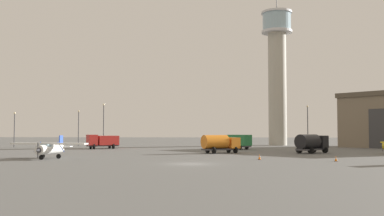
{
  "coord_description": "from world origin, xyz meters",
  "views": [
    {
      "loc": [
        4.58,
        -47.65,
        3.48
      ],
      "look_at": [
        -2.34,
        26.39,
        7.32
      ],
      "focal_mm": 41.95,
      "sensor_mm": 36.0,
      "label": 1
    }
  ],
  "objects": [
    {
      "name": "airplane_white",
      "position": [
        -18.65,
        7.48,
        1.36
      ],
      "size": [
        9.83,
        7.72,
        2.9
      ],
      "rotation": [
        0.0,
        0.0,
        4.68
      ],
      "color": "white",
      "rests_on": "ground_plane"
    },
    {
      "name": "traffic_cone_mid_apron",
      "position": [
        7.68,
        7.69,
        0.35
      ],
      "size": [
        0.36,
        0.36,
        0.7
      ],
      "color": "black",
      "rests_on": "ground_plane"
    },
    {
      "name": "light_post_east",
      "position": [
        -24.66,
        50.94,
        5.7
      ],
      "size": [
        0.44,
        0.44,
        9.7
      ],
      "color": "#38383D",
      "rests_on": "ground_plane"
    },
    {
      "name": "truck_box_red",
      "position": [
        -21.16,
        38.59,
        1.55
      ],
      "size": [
        6.35,
        5.42,
        2.78
      ],
      "rotation": [
        0.0,
        0.0,
        3.73
      ],
      "color": "#38383D",
      "rests_on": "ground_plane"
    },
    {
      "name": "truck_fuel_tanker_orange",
      "position": [
        2.37,
        23.2,
        1.61
      ],
      "size": [
        6.27,
        5.14,
        2.88
      ],
      "rotation": [
        0.0,
        0.0,
        0.58
      ],
      "color": "#38383D",
      "rests_on": "ground_plane"
    },
    {
      "name": "truck_fuel_tanker_black",
      "position": [
        16.71,
        24.38,
        1.69
      ],
      "size": [
        5.86,
        6.12,
        2.98
      ],
      "rotation": [
        0.0,
        0.0,
        0.83
      ],
      "color": "#38383D",
      "rests_on": "ground_plane"
    },
    {
      "name": "ground_plane",
      "position": [
        0.0,
        0.0,
        0.0
      ],
      "size": [
        400.0,
        400.0,
        0.0
      ],
      "primitive_type": "plane",
      "color": "#60605E"
    },
    {
      "name": "control_tower",
      "position": [
        15.28,
        63.66,
        19.33
      ],
      "size": [
        7.52,
        7.52,
        37.1
      ],
      "color": "#B2AD9E",
      "rests_on": "ground_plane"
    },
    {
      "name": "light_post_north",
      "position": [
        20.9,
        53.7,
        5.45
      ],
      "size": [
        0.44,
        0.44,
        9.21
      ],
      "color": "#38383D",
      "rests_on": "ground_plane"
    },
    {
      "name": "traffic_cone_near_right",
      "position": [
        16.28,
        5.45,
        0.32
      ],
      "size": [
        0.36,
        0.36,
        0.65
      ],
      "color": "black",
      "rests_on": "ground_plane"
    },
    {
      "name": "light_post_west",
      "position": [
        -31.57,
        54.08,
        5.0
      ],
      "size": [
        0.44,
        0.44,
        8.36
      ],
      "color": "#38383D",
      "rests_on": "ground_plane"
    },
    {
      "name": "truck_box_green",
      "position": [
        4.98,
        38.98,
        1.61
      ],
      "size": [
        6.14,
        5.77,
        2.78
      ],
      "rotation": [
        0.0,
        0.0,
        2.42
      ],
      "color": "#38383D",
      "rests_on": "ground_plane"
    },
    {
      "name": "light_post_centre",
      "position": [
        -42.45,
        44.75,
        4.59
      ],
      "size": [
        0.44,
        0.44,
        7.59
      ],
      "color": "#38383D",
      "rests_on": "ground_plane"
    }
  ]
}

